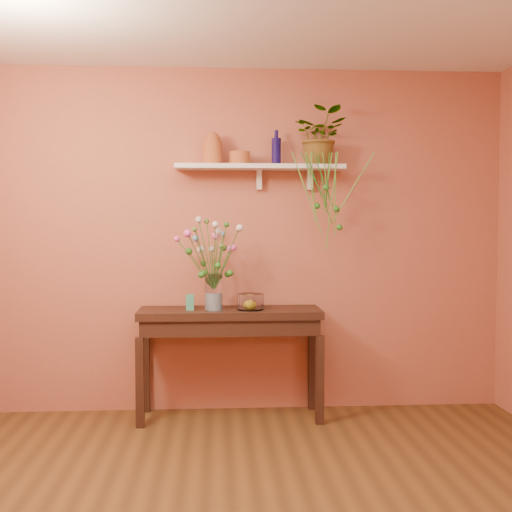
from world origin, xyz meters
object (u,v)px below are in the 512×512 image
bouquet (211,247)px  glass_vase (214,295)px  terracotta_jug (212,149)px  blue_bottle (276,151)px  spider_plant (321,137)px  glass_bowl (250,302)px  sideboard (230,325)px

bouquet → glass_vase: bearing=21.3°
terracotta_jug → blue_bottle: (0.49, 0.03, -0.01)m
bouquet → spider_plant: bearing=12.4°
glass_bowl → terracotta_jug: bearing=151.9°
blue_bottle → glass_bowl: bearing=-139.0°
sideboard → blue_bottle: size_ratio=5.15×
sideboard → glass_vase: size_ratio=5.00×
spider_plant → glass_vase: 1.47m
blue_bottle → spider_plant: 0.36m
spider_plant → sideboard: bearing=-170.3°
blue_bottle → spider_plant: (0.35, -0.01, 0.11)m
terracotta_jug → glass_bowl: bearing=-28.1°
glass_bowl → blue_bottle: bearing=41.0°
sideboard → terracotta_jug: size_ratio=5.58×
blue_bottle → spider_plant: spider_plant is taller
terracotta_jug → glass_bowl: size_ratio=1.23×
sideboard → bouquet: 0.61m
spider_plant → glass_vase: bearing=-167.8°
spider_plant → blue_bottle: bearing=177.6°
blue_bottle → glass_bowl: 1.19m
sideboard → glass_bowl: bearing=-17.6°
terracotta_jug → glass_bowl: 1.21m
terracotta_jug → bouquet: bearing=-93.2°
glass_bowl → sideboard: bearing=162.4°
blue_bottle → glass_vase: blue_bottle is taller
blue_bottle → bouquet: size_ratio=0.49×
terracotta_jug → glass_vase: size_ratio=0.90×
blue_bottle → terracotta_jug: bearing=-176.2°
terracotta_jug → glass_bowl: terracotta_jug is taller
spider_plant → bouquet: spider_plant is taller
sideboard → terracotta_jug: terracotta_jug is taller
sideboard → glass_bowl: glass_bowl is taller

